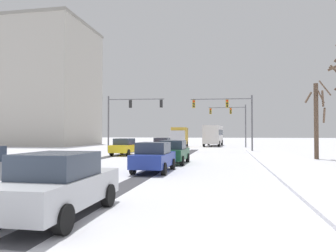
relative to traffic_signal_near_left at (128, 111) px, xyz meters
name	(u,v)px	position (x,y,z in m)	size (l,w,h in m)	color
wheel_track_left_lane	(170,163)	(7.34, -12.95, -4.67)	(0.97, 36.92, 0.01)	#424247
wheel_track_right_lane	(86,161)	(0.88, -12.95, -4.67)	(1.06, 36.92, 0.01)	#424247
sidewalk_kerb_right	(298,167)	(15.64, -14.63, -4.61)	(4.00, 36.92, 0.12)	white
traffic_signal_near_left	(128,111)	(0.00, 0.00, 0.00)	(6.69, 0.77, 6.50)	#56565B
traffic_signal_far_right	(233,117)	(12.30, 13.78, -0.04)	(5.66, 0.45, 6.50)	#56565B
traffic_signal_near_right	(230,111)	(11.77, 1.65, 0.02)	(7.08, 0.79, 6.50)	#56565B
car_red_lead	(162,145)	(4.23, -0.48, -3.86)	(1.84, 4.11, 1.62)	red
car_yellow_cab_second	(125,147)	(1.68, -6.15, -3.86)	(1.97, 4.17, 1.62)	yellow
car_dark_green_third	(173,152)	(7.70, -13.52, -3.86)	(1.89, 4.13, 1.62)	#194C2D
car_blue_fourth	(154,157)	(7.44, -18.37, -3.86)	(1.86, 4.11, 1.62)	#233899
car_silver_sixth	(59,185)	(7.18, -27.77, -3.86)	(1.85, 4.11, 1.62)	#B7BABF
bus_oncoming	(214,134)	(9.21, 18.35, -2.68)	(3.06, 11.11, 3.38)	silver
box_truck_delivery	(179,136)	(4.26, 12.25, -3.04)	(2.58, 7.50, 3.02)	#B7BABF
bare_tree_sidewalk_far	(317,118)	(18.64, -7.61, -1.27)	(2.11, 2.10, 6.29)	brown
office_building_far_left_block	(31,86)	(-23.94, 16.58, 6.21)	(21.89, 15.30, 21.74)	#B2ADA3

